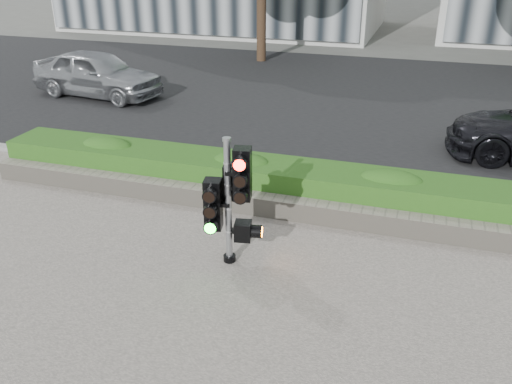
# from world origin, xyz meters

# --- Properties ---
(ground) EXTENTS (120.00, 120.00, 0.00)m
(ground) POSITION_xyz_m (0.00, 0.00, 0.00)
(ground) COLOR #51514C
(ground) RESTS_ON ground
(road) EXTENTS (60.00, 13.00, 0.02)m
(road) POSITION_xyz_m (0.00, 10.00, 0.01)
(road) COLOR black
(road) RESTS_ON ground
(curb) EXTENTS (60.00, 0.25, 0.12)m
(curb) POSITION_xyz_m (0.00, 3.15, 0.06)
(curb) COLOR gray
(curb) RESTS_ON ground
(stone_wall) EXTENTS (12.00, 0.32, 0.34)m
(stone_wall) POSITION_xyz_m (0.00, 1.90, 0.20)
(stone_wall) COLOR gray
(stone_wall) RESTS_ON sidewalk
(hedge) EXTENTS (12.00, 1.00, 0.68)m
(hedge) POSITION_xyz_m (0.00, 2.55, 0.37)
(hedge) COLOR #4F922C
(hedge) RESTS_ON sidewalk
(traffic_signal) EXTENTS (0.70, 0.56, 1.94)m
(traffic_signal) POSITION_xyz_m (-0.58, 0.31, 1.10)
(traffic_signal) COLOR black
(traffic_signal) RESTS_ON sidewalk
(car_silver) EXTENTS (4.24, 2.15, 1.38)m
(car_silver) POSITION_xyz_m (-7.63, 7.87, 0.71)
(car_silver) COLOR #A3A5AA
(car_silver) RESTS_ON road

